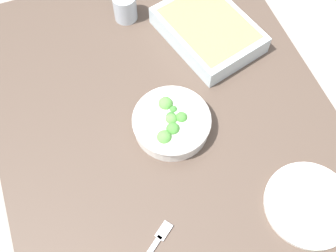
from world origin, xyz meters
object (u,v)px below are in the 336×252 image
(side_plate, at_px, (309,205))
(baking_dish, at_px, (208,29))
(broccoli_bowl, at_px, (172,122))
(fork_on_table, at_px, (152,250))
(drink_cup, at_px, (125,8))

(side_plate, bearing_deg, baking_dish, -177.21)
(broccoli_bowl, bearing_deg, side_plate, 37.10)
(baking_dish, height_order, side_plate, baking_dish)
(broccoli_bowl, relative_size, side_plate, 0.94)
(broccoli_bowl, xyz_separation_m, fork_on_table, (0.28, -0.16, -0.03))
(drink_cup, height_order, fork_on_table, drink_cup)
(fork_on_table, bearing_deg, drink_cup, 167.08)
(baking_dish, bearing_deg, broccoli_bowl, -39.70)
(side_plate, bearing_deg, drink_cup, -162.23)
(baking_dish, distance_m, fork_on_table, 0.65)
(broccoli_bowl, distance_m, fork_on_table, 0.33)
(drink_cup, distance_m, fork_on_table, 0.72)
(baking_dish, height_order, drink_cup, drink_cup)
(fork_on_table, bearing_deg, broccoli_bowl, 151.25)
(baking_dish, xyz_separation_m, side_plate, (0.57, 0.03, -0.03))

